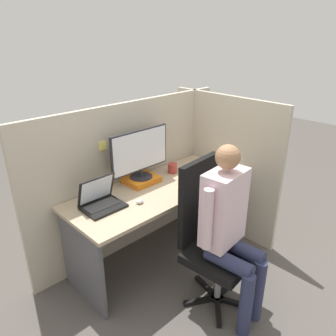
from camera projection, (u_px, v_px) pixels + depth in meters
ground_plane at (184, 272)px, 2.95m from camera, size 12.00×12.00×0.00m
cubicle_panel_back at (133, 177)px, 3.12m from camera, size 2.17×0.05×1.44m
cubicle_panel_right at (223, 165)px, 3.39m from camera, size 0.04×1.30×1.44m
desk at (158, 204)px, 2.94m from camera, size 1.67×0.67×0.73m
paper_box at (141, 180)px, 2.97m from camera, size 0.29×0.25×0.05m
monitor at (140, 153)px, 2.87m from camera, size 0.61×0.20×0.44m
laptop at (101, 201)px, 2.55m from camera, size 0.31×0.24×0.25m
mouse at (140, 201)px, 2.61m from camera, size 0.06×0.05×0.04m
stapler at (215, 163)px, 3.35m from camera, size 0.05×0.15×0.04m
carrot_toy at (186, 185)px, 2.86m from camera, size 0.05×0.14×0.05m
office_chair at (210, 235)px, 2.51m from camera, size 0.53×0.57×1.14m
person at (230, 223)px, 2.31m from camera, size 0.48×0.48×1.32m
coffee_mug at (173, 168)px, 3.16m from camera, size 0.09×0.09×0.09m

